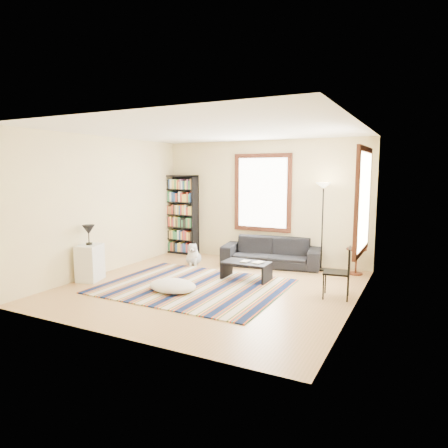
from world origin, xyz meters
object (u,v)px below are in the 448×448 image
at_px(floor_lamp, 322,227).
at_px(folding_chair, 337,272).
at_px(side_table, 356,261).
at_px(floor_cushion, 173,286).
at_px(bookshelf, 181,215).
at_px(dog, 194,254).
at_px(coffee_table, 246,271).
at_px(white_cabinet, 90,263).
at_px(sofa, 271,252).

xyz_separation_m(floor_lamp, folding_chair, (0.67, -1.75, -0.50)).
relative_size(side_table, folding_chair, 0.63).
bearing_deg(folding_chair, floor_cushion, -166.95).
xyz_separation_m(floor_lamp, side_table, (0.72, -0.03, -0.66)).
distance_m(bookshelf, dog, 1.59).
bearing_deg(floor_lamp, coffee_table, -127.43).
bearing_deg(floor_cushion, floor_lamp, 54.56).
bearing_deg(bookshelf, white_cabinet, -92.57).
bearing_deg(bookshelf, sofa, -6.03).
xyz_separation_m(floor_lamp, white_cabinet, (-3.78, -2.83, -0.58)).
relative_size(coffee_table, floor_lamp, 0.48).
xyz_separation_m(bookshelf, side_table, (4.37, -0.20, -0.73)).
relative_size(bookshelf, floor_lamp, 1.08).
bearing_deg(white_cabinet, floor_cushion, -14.48).
bearing_deg(sofa, side_table, -7.46).
bearing_deg(floor_lamp, side_table, -2.18).
bearing_deg(sofa, coffee_table, -100.26).
bearing_deg(dog, side_table, -10.60).
distance_m(bookshelf, floor_cushion, 3.48).
height_order(sofa, folding_chair, folding_chair).
bearing_deg(white_cabinet, sofa, 27.81).
relative_size(sofa, coffee_table, 2.40).
xyz_separation_m(bookshelf, white_cabinet, (-0.13, -3.00, -0.65)).
xyz_separation_m(coffee_table, side_table, (1.82, 1.41, 0.09)).
bearing_deg(folding_chair, white_cabinet, -173.87).
relative_size(floor_lamp, folding_chair, 2.16).
relative_size(sofa, side_table, 3.99).
bearing_deg(side_table, bookshelf, 177.41).
xyz_separation_m(floor_cushion, white_cabinet, (-1.84, -0.10, 0.24)).
distance_m(white_cabinet, dog, 2.29).
xyz_separation_m(sofa, folding_chair, (1.76, -1.65, 0.12)).
bearing_deg(side_table, coffee_table, -142.15).
bearing_deg(white_cabinet, bookshelf, 69.85).
height_order(coffee_table, dog, dog).
relative_size(sofa, floor_lamp, 1.16).
bearing_deg(sofa, folding_chair, -52.97).
height_order(floor_cushion, folding_chair, folding_chair).
bearing_deg(dog, bookshelf, 110.55).
bearing_deg(floor_cushion, sofa, 72.08).
bearing_deg(coffee_table, dog, 158.62).
xyz_separation_m(sofa, floor_cushion, (-0.85, -2.63, -0.21)).
distance_m(sofa, folding_chair, 2.42).
height_order(sofa, coffee_table, sofa).
bearing_deg(coffee_table, folding_chair, -9.93).
height_order(bookshelf, folding_chair, bookshelf).
relative_size(coffee_table, dog, 1.76).
bearing_deg(sofa, dog, -164.89).
bearing_deg(floor_cushion, folding_chair, 20.52).
distance_m(sofa, coffee_table, 1.35).
height_order(sofa, dog, sofa).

